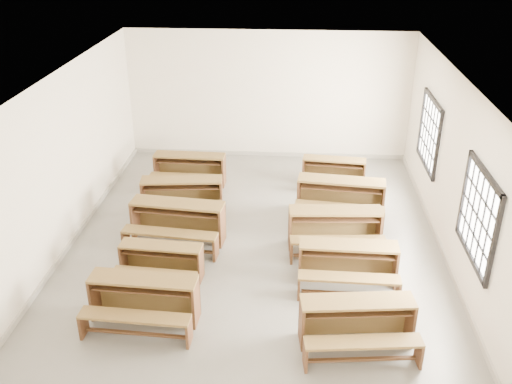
# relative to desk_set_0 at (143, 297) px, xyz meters

# --- Properties ---
(room) EXTENTS (8.50, 8.50, 3.20)m
(room) POSITION_rel_desk_set_0_xyz_m (1.62, 2.57, 1.71)
(room) COLOR slate
(room) RESTS_ON ground
(desk_set_0) EXTENTS (1.68, 0.94, 0.74)m
(desk_set_0) POSITION_rel_desk_set_0_xyz_m (0.00, 0.00, 0.00)
(desk_set_0) COLOR brown
(desk_set_0) RESTS_ON ground
(desk_set_1) EXTENTS (1.45, 0.82, 0.63)m
(desk_set_1) POSITION_rel_desk_set_0_xyz_m (0.01, 1.14, -0.06)
(desk_set_1) COLOR brown
(desk_set_1) RESTS_ON ground
(desk_set_2) EXTENTS (1.85, 1.09, 0.79)m
(desk_set_2) POSITION_rel_desk_set_0_xyz_m (0.05, 2.39, 0.03)
(desk_set_2) COLOR brown
(desk_set_2) RESTS_ON ground
(desk_set_3) EXTENTS (1.75, 1.03, 0.75)m
(desk_set_3) POSITION_rel_desk_set_0_xyz_m (-0.08, 3.54, 0.01)
(desk_set_3) COLOR brown
(desk_set_3) RESTS_ON ground
(desk_set_4) EXTENTS (1.64, 0.89, 0.73)m
(desk_set_4) POSITION_rel_desk_set_0_xyz_m (-0.17, 4.92, -0.01)
(desk_set_4) COLOR brown
(desk_set_4) RESTS_ON ground
(desk_set_5) EXTENTS (1.71, 1.02, 0.73)m
(desk_set_5) POSITION_rel_desk_set_0_xyz_m (3.19, -0.32, -0.00)
(desk_set_5) COLOR brown
(desk_set_5) RESTS_ON ground
(desk_set_6) EXTENTS (1.65, 0.88, 0.74)m
(desk_set_6) POSITION_rel_desk_set_0_xyz_m (3.17, 1.21, -0.00)
(desk_set_6) COLOR brown
(desk_set_6) RESTS_ON ground
(desk_set_7) EXTENTS (1.76, 1.00, 0.77)m
(desk_set_7) POSITION_rel_desk_set_0_xyz_m (3.01, 2.37, 0.02)
(desk_set_7) COLOR brown
(desk_set_7) RESTS_ON ground
(desk_set_8) EXTENTS (1.86, 1.11, 0.80)m
(desk_set_8) POSITION_rel_desk_set_0_xyz_m (3.19, 3.64, 0.03)
(desk_set_8) COLOR brown
(desk_set_8) RESTS_ON ground
(desk_set_9) EXTENTS (1.50, 0.88, 0.64)m
(desk_set_9) POSITION_rel_desk_set_0_xyz_m (3.13, 5.12, -0.06)
(desk_set_9) COLOR brown
(desk_set_9) RESTS_ON ground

